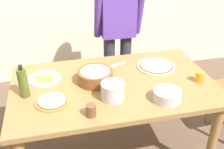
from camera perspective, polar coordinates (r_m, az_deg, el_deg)
dining_table at (r=2.17m, az=0.30°, el=-3.86°), size 1.60×0.96×0.76m
person_cook at (r=2.76m, az=1.27°, el=10.06°), size 0.49×0.25×1.62m
pizza_raw_on_board at (r=2.38m, az=9.38°, el=1.79°), size 0.33×0.33×0.02m
pizza_cooked_on_tray at (r=1.95m, az=-12.66°, el=-5.57°), size 0.24×0.24×0.02m
plate_with_slice at (r=2.24m, az=-14.25°, el=-0.81°), size 0.26×0.26×0.02m
popcorn_bowl at (r=2.11m, az=-3.60°, el=-0.13°), size 0.28×0.28×0.11m
mixing_bowl_steel at (r=1.95m, az=11.68°, el=-4.38°), size 0.20×0.20×0.08m
olive_oil_bottle at (r=2.01m, az=-18.42°, el=-1.70°), size 0.07×0.07×0.26m
steel_pot at (r=1.91m, az=0.13°, el=-3.48°), size 0.17×0.17×0.13m
cup_orange at (r=2.24m, az=18.23°, el=-0.47°), size 0.07×0.07×0.08m
cup_small_brown at (r=1.77m, az=-4.49°, el=-7.64°), size 0.07×0.07×0.08m
chef_knife at (r=2.34m, az=-1.10°, el=1.53°), size 0.28×0.12×0.02m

